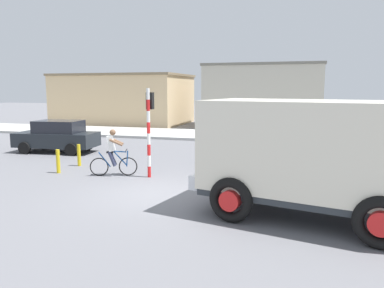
{
  "coord_description": "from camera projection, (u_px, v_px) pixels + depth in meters",
  "views": [
    {
      "loc": [
        4.16,
        -10.45,
        3.19
      ],
      "look_at": [
        0.35,
        2.5,
        1.2
      ],
      "focal_mm": 35.39,
      "sensor_mm": 36.0,
      "label": 1
    }
  ],
  "objects": [
    {
      "name": "building_mid_block",
      "position": [
        264.0,
        96.0,
        30.92
      ],
      "size": [
        9.25,
        5.84,
        5.11
      ],
      "color": "#B2AD9E",
      "rests_on": "ground"
    },
    {
      "name": "traffic_light_pole",
      "position": [
        149.0,
        120.0,
        13.49
      ],
      "size": [
        0.24,
        0.43,
        3.2
      ],
      "color": "red",
      "rests_on": "ground"
    },
    {
      "name": "bollard_far",
      "position": [
        79.0,
        155.0,
        15.65
      ],
      "size": [
        0.14,
        0.14,
        0.9
      ],
      "primitive_type": "cylinder",
      "color": "gold",
      "rests_on": "ground"
    },
    {
      "name": "ground_plane",
      "position": [
        158.0,
        194.0,
        11.54
      ],
      "size": [
        120.0,
        120.0,
        0.0
      ],
      "primitive_type": "plane",
      "color": "slate"
    },
    {
      "name": "car_white_mid",
      "position": [
        269.0,
        145.0,
        15.88
      ],
      "size": [
        4.12,
        2.11,
        1.6
      ],
      "color": "#234C9E",
      "rests_on": "ground"
    },
    {
      "name": "cyclist",
      "position": [
        113.0,
        153.0,
        13.81
      ],
      "size": [
        1.63,
        0.74,
        1.72
      ],
      "color": "black",
      "rests_on": "ground"
    },
    {
      "name": "sidewalk_far",
      "position": [
        237.0,
        136.0,
        24.9
      ],
      "size": [
        80.0,
        5.0,
        0.16
      ],
      "primitive_type": "cube",
      "color": "#ADADA8",
      "rests_on": "ground"
    },
    {
      "name": "car_red_near",
      "position": [
        57.0,
        136.0,
        18.96
      ],
      "size": [
        4.14,
        2.16,
        1.6
      ],
      "color": "#1E2328",
      "rests_on": "ground"
    },
    {
      "name": "truck_foreground",
      "position": [
        312.0,
        151.0,
        9.21
      ],
      "size": [
        5.82,
        3.66,
        2.9
      ],
      "color": "silver",
      "rests_on": "ground"
    },
    {
      "name": "bollard_near",
      "position": [
        58.0,
        161.0,
        14.33
      ],
      "size": [
        0.14,
        0.14,
        0.9
      ],
      "primitive_type": "cylinder",
      "color": "gold",
      "rests_on": "ground"
    },
    {
      "name": "building_corner_left",
      "position": [
        125.0,
        99.0,
        34.43
      ],
      "size": [
        11.23,
        7.66,
        4.43
      ],
      "color": "#D1B284",
      "rests_on": "ground"
    }
  ]
}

